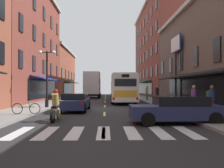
{
  "coord_description": "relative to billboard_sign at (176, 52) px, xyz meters",
  "views": [
    {
      "loc": [
        0.09,
        -19.52,
        1.77
      ],
      "look_at": [
        0.79,
        7.93,
        2.1
      ],
      "focal_mm": 39.16,
      "sensor_mm": 36.0,
      "label": 1
    }
  ],
  "objects": [
    {
      "name": "sedan_near",
      "position": [
        -9.19,
        -6.09,
        -4.61
      ],
      "size": [
        1.95,
        4.66,
        1.3
      ],
      "color": "navy",
      "rests_on": "ground"
    },
    {
      "name": "pedestrian_far",
      "position": [
        -1.19,
        -8.24,
        -4.24
      ],
      "size": [
        0.36,
        0.36,
        1.76
      ],
      "rotation": [
        0.0,
        0.0,
        0.66
      ],
      "color": "maroon",
      "rests_on": "sidewalk_right"
    },
    {
      "name": "sidewalk_left",
      "position": [
        -12.95,
        -4.55,
        -5.22
      ],
      "size": [
        3.0,
        80.0,
        0.14
      ],
      "primitive_type": "cube",
      "color": "gray",
      "rests_on": "ground"
    },
    {
      "name": "street_lamp_twin",
      "position": [
        -11.74,
        -4.21,
        -2.58
      ],
      "size": [
        1.42,
        0.32,
        4.59
      ],
      "color": "black",
      "rests_on": "sidewalk_left"
    },
    {
      "name": "box_truck",
      "position": [
        -9.1,
        15.05,
        -3.21
      ],
      "size": [
        2.56,
        6.6,
        4.08
      ],
      "color": "black",
      "rests_on": "ground"
    },
    {
      "name": "bicycle_near",
      "position": [
        -11.74,
        -9.33,
        -4.78
      ],
      "size": [
        1.71,
        0.48,
        0.91
      ],
      "color": "black",
      "rests_on": "sidewalk_left"
    },
    {
      "name": "sidewalk_right",
      "position": [
        -1.15,
        -4.55,
        -5.22
      ],
      "size": [
        3.0,
        80.0,
        0.14
      ],
      "primitive_type": "cube",
      "color": "gray",
      "rests_on": "ground"
    },
    {
      "name": "pedestrian_rear",
      "position": [
        -1.76,
        0.46,
        -4.22
      ],
      "size": [
        0.36,
        0.36,
        1.79
      ],
      "rotation": [
        0.0,
        0.0,
        0.07
      ],
      "color": "navy",
      "rests_on": "sidewalk_right"
    },
    {
      "name": "transit_bus",
      "position": [
        -5.03,
        4.6,
        -3.62
      ],
      "size": [
        2.81,
        12.3,
        3.17
      ],
      "color": "silver",
      "rests_on": "ground"
    },
    {
      "name": "lane_centre_dashes",
      "position": [
        -7.05,
        -4.8,
        -5.28
      ],
      "size": [
        0.14,
        73.9,
        0.01
      ],
      "color": "#DBCC4C",
      "rests_on": "ground"
    },
    {
      "name": "billboard_sign",
      "position": [
        0.0,
        0.0,
        0.0
      ],
      "size": [
        0.4,
        3.03,
        6.71
      ],
      "color": "black",
      "rests_on": "sidewalk_right"
    },
    {
      "name": "pedestrian_near",
      "position": [
        -0.66,
        -9.72,
        -4.22
      ],
      "size": [
        0.52,
        0.44,
        1.75
      ],
      "rotation": [
        0.0,
        0.0,
        4.25
      ],
      "color": "maroon",
      "rests_on": "sidewalk_right"
    },
    {
      "name": "sedan_mid",
      "position": [
        -3.51,
        -12.37,
        -4.61
      ],
      "size": [
        4.46,
        1.97,
        1.32
      ],
      "color": "navy",
      "rests_on": "ground"
    },
    {
      "name": "crosswalk_near",
      "position": [
        -7.05,
        -14.55,
        -5.28
      ],
      "size": [
        7.1,
        2.8,
        0.01
      ],
      "color": "silver",
      "rests_on": "ground"
    },
    {
      "name": "pedestrian_mid",
      "position": [
        -1.66,
        7.2,
        -4.21
      ],
      "size": [
        0.36,
        0.36,
        1.8
      ],
      "rotation": [
        0.0,
        0.0,
        3.61
      ],
      "color": "#33663F",
      "rests_on": "sidewalk_right"
    },
    {
      "name": "motorcycle_rider",
      "position": [
        -9.56,
        -11.35,
        -4.58
      ],
      "size": [
        0.62,
        2.07,
        1.66
      ],
      "color": "black",
      "rests_on": "ground"
    },
    {
      "name": "ground_plane",
      "position": [
        -7.05,
        -4.55,
        -5.34
      ],
      "size": [
        34.8,
        80.0,
        0.1
      ],
      "primitive_type": "cube",
      "color": "#28282B"
    }
  ]
}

